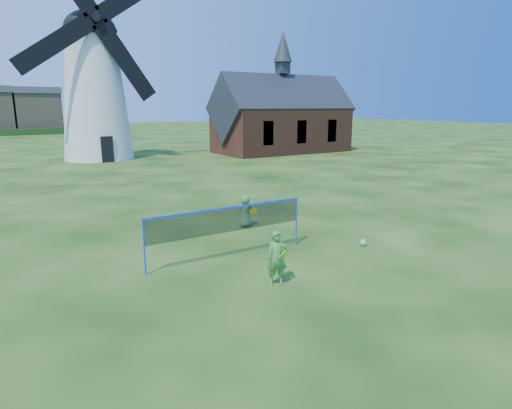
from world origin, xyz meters
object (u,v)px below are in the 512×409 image
(player_girl, at_px, (277,258))
(player_boy, at_px, (246,211))
(badminton_net, at_px, (228,221))
(chapel, at_px, (282,119))
(windmill, at_px, (95,87))
(play_ball, at_px, (363,243))

(player_girl, distance_m, player_boy, 5.44)
(badminton_net, relative_size, player_girl, 3.62)
(chapel, distance_m, player_girl, 32.67)
(windmill, distance_m, badminton_net, 28.13)
(windmill, bearing_deg, player_boy, -91.01)
(windmill, height_order, badminton_net, windmill)
(player_boy, bearing_deg, player_girl, 77.54)
(play_ball, bearing_deg, player_boy, 117.50)
(chapel, height_order, player_girl, chapel)
(badminton_net, height_order, player_boy, badminton_net)
(badminton_net, bearing_deg, player_girl, -87.68)
(player_boy, bearing_deg, windmill, -80.99)
(player_girl, height_order, play_ball, player_girl)
(badminton_net, height_order, player_girl, badminton_net)
(chapel, distance_m, play_ball, 29.57)
(windmill, distance_m, player_girl, 30.52)
(player_boy, distance_m, play_ball, 4.47)
(chapel, relative_size, player_girl, 9.44)
(windmill, bearing_deg, chapel, -11.94)
(badminton_net, distance_m, player_boy, 3.47)
(chapel, xyz_separation_m, badminton_net, (-19.07, -24.11, -1.99))
(badminton_net, height_order, play_ball, badminton_net)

